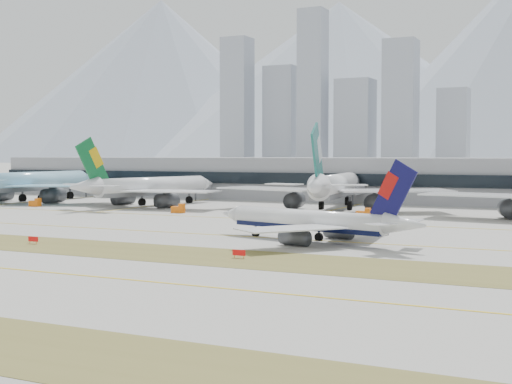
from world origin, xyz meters
The scene contains 13 objects.
ground centered at (0.00, 0.00, 0.00)m, with size 3000.00×3000.00×0.00m, color #A8A59D.
taxiing_airliner centered at (33.67, -7.41, 3.75)m, with size 45.45×38.74×15.57m.
widebody_korean centered at (-93.58, 55.09, 6.48)m, with size 68.44×66.69×24.39m.
widebody_eva centered at (-46.30, 56.15, 5.72)m, with size 58.56×58.41×21.51m.
widebody_cathay centered at (11.79, 66.78, 6.58)m, with size 68.71×67.85×24.74m.
terminal centered at (0.00, 114.84, 7.50)m, with size 280.00×43.10×15.00m.
hold_sign_left centered at (-11.11, -32.00, 0.88)m, with size 2.20×0.15×1.35m.
hold_sign_right centered at (30.50, -32.00, 0.88)m, with size 2.20×0.15×1.35m.
gse_a centered at (-76.92, 39.92, 1.05)m, with size 3.55×2.00×2.60m.
gse_b centered at (-23.71, 38.12, 1.05)m, with size 3.55×2.00×2.60m.
gse_extra centered at (-1.74, 36.69, 1.05)m, with size 3.55×2.00×2.60m.
gse_c centered at (27.35, 44.55, 1.05)m, with size 3.55×2.00×2.60m.
city_skyline centered at (-106.76, 453.42, 49.80)m, with size 342.00×49.80×140.00m.
Camera 1 is at (80.14, -130.00, 16.09)m, focal length 50.00 mm.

